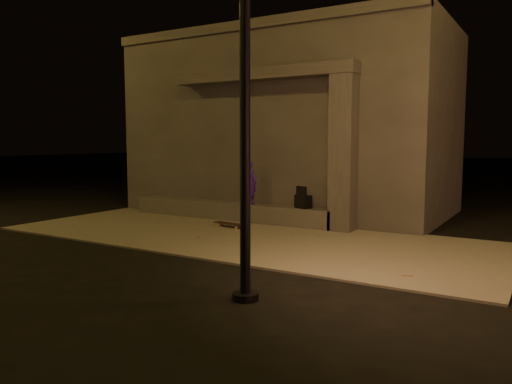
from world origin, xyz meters
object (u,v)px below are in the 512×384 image
Objects in this scene: backpack at (303,200)px; skateboard at (229,224)px; column at (344,153)px; skateboarder at (249,182)px.

skateboard is at bearing -121.36° from backpack.
column is 6.58× the size of backpack.
column reaches higher than backpack.
backpack is at bearing 43.39° from skateboard.
column is 3.20m from skateboard.
backpack is at bearing -179.56° from skateboarder.
skateboarder is 1.24× the size of skateboard.
column is 3.20× the size of skateboarder.
skateboard is at bearing -157.62° from column.
column is 1.55m from backpack.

